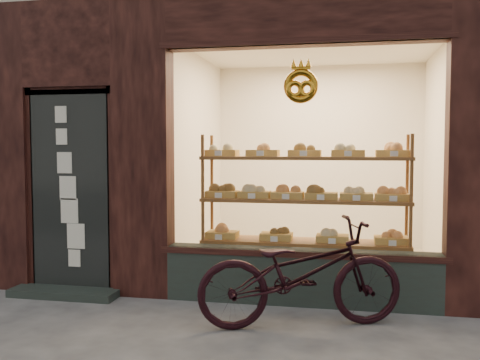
# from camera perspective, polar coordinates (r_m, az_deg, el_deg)

# --- Properties ---
(display_shelf) EXTENTS (2.20, 0.45, 1.70)m
(display_shelf) POSITION_cam_1_polar(r_m,az_deg,el_deg) (5.75, 6.88, -3.25)
(display_shelf) COLOR brown
(display_shelf) RESTS_ON ground
(bicycle) EXTENTS (1.91, 1.18, 0.95)m
(bicycle) POSITION_cam_1_polar(r_m,az_deg,el_deg) (4.74, 6.49, -9.84)
(bicycle) COLOR black
(bicycle) RESTS_ON ground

